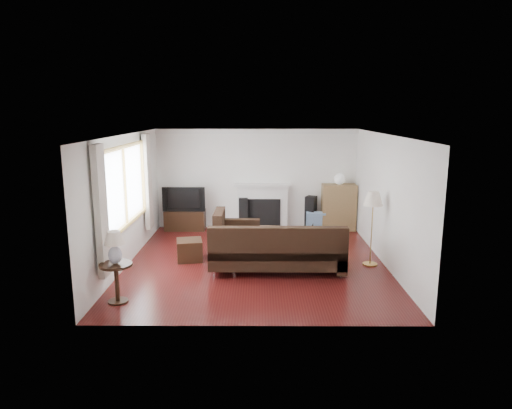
{
  "coord_description": "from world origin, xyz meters",
  "views": [
    {
      "loc": [
        0.05,
        -8.62,
        2.94
      ],
      "look_at": [
        0.0,
        0.3,
        1.1
      ],
      "focal_mm": 32.0,
      "sensor_mm": 36.0,
      "label": 1
    }
  ],
  "objects_px": {
    "bookshelf": "(339,207)",
    "sectional_sofa": "(277,248)",
    "side_table": "(117,283)",
    "coffee_table": "(270,239)",
    "tv_stand": "(185,220)",
    "floor_lamp": "(372,229)"
  },
  "relations": [
    {
      "from": "side_table",
      "to": "coffee_table",
      "type": "bearing_deg",
      "value": 48.95
    },
    {
      "from": "coffee_table",
      "to": "floor_lamp",
      "type": "bearing_deg",
      "value": -25.57
    },
    {
      "from": "bookshelf",
      "to": "floor_lamp",
      "type": "xyz_separation_m",
      "value": [
        0.17,
        -2.68,
        0.15
      ]
    },
    {
      "from": "sectional_sofa",
      "to": "floor_lamp",
      "type": "bearing_deg",
      "value": 9.85
    },
    {
      "from": "coffee_table",
      "to": "side_table",
      "type": "relative_size",
      "value": 1.81
    },
    {
      "from": "tv_stand",
      "to": "side_table",
      "type": "distance_m",
      "value": 4.46
    },
    {
      "from": "coffee_table",
      "to": "bookshelf",
      "type": "bearing_deg",
      "value": 46.36
    },
    {
      "from": "bookshelf",
      "to": "side_table",
      "type": "xyz_separation_m",
      "value": [
        -4.2,
        -4.47,
        -0.26
      ]
    },
    {
      "from": "floor_lamp",
      "to": "bookshelf",
      "type": "bearing_deg",
      "value": 93.59
    },
    {
      "from": "sectional_sofa",
      "to": "floor_lamp",
      "type": "relative_size",
      "value": 1.86
    },
    {
      "from": "tv_stand",
      "to": "sectional_sofa",
      "type": "bearing_deg",
      "value": -53.73
    },
    {
      "from": "coffee_table",
      "to": "floor_lamp",
      "type": "height_order",
      "value": "floor_lamp"
    },
    {
      "from": "bookshelf",
      "to": "sectional_sofa",
      "type": "height_order",
      "value": "bookshelf"
    },
    {
      "from": "coffee_table",
      "to": "side_table",
      "type": "xyz_separation_m",
      "value": [
        -2.46,
        -2.83,
        0.09
      ]
    },
    {
      "from": "bookshelf",
      "to": "tv_stand",
      "type": "bearing_deg",
      "value": -179.62
    },
    {
      "from": "floor_lamp",
      "to": "coffee_table",
      "type": "bearing_deg",
      "value": 151.49
    },
    {
      "from": "sectional_sofa",
      "to": "floor_lamp",
      "type": "xyz_separation_m",
      "value": [
        1.83,
        0.32,
        0.29
      ]
    },
    {
      "from": "floor_lamp",
      "to": "sectional_sofa",
      "type": "bearing_deg",
      "value": -170.15
    },
    {
      "from": "sectional_sofa",
      "to": "tv_stand",
      "type": "bearing_deg",
      "value": 126.27
    },
    {
      "from": "coffee_table",
      "to": "sectional_sofa",
      "type": "bearing_deg",
      "value": -83.66
    },
    {
      "from": "bookshelf",
      "to": "sectional_sofa",
      "type": "distance_m",
      "value": 3.43
    },
    {
      "from": "sectional_sofa",
      "to": "coffee_table",
      "type": "distance_m",
      "value": 1.37
    }
  ]
}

